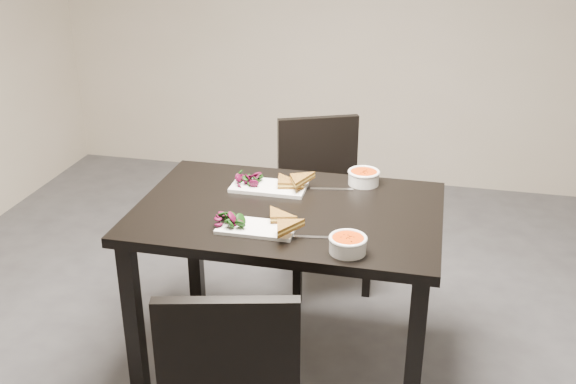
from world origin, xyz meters
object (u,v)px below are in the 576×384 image
object	(u,v)px
chair_near	(232,378)
plate_near	(257,228)
chair_far	(322,192)
soup_bowl_far	(364,176)
soup_bowl_near	(348,243)
table	(288,230)
plate_far	(269,187)

from	to	relation	value
chair_near	plate_near	xyz separation A→B (m)	(-0.06, 0.51, 0.27)
chair_near	plate_near	world-z (taller)	chair_near
chair_far	plate_near	world-z (taller)	chair_far
chair_far	soup_bowl_far	size ratio (longest dim) A/B	6.22
soup_bowl_far	plate_near	bearing A→B (deg)	-122.60
chair_far	soup_bowl_near	size ratio (longest dim) A/B	6.35
table	chair_near	xyz separation A→B (m)	(-0.02, -0.72, -0.17)
chair_near	soup_bowl_near	xyz separation A→B (m)	(0.30, 0.42, 0.30)
plate_near	soup_bowl_near	world-z (taller)	soup_bowl_near
chair_near	chair_far	bearing A→B (deg)	75.54
plate_near	soup_bowl_far	size ratio (longest dim) A/B	2.09
chair_far	plate_near	distance (m)	1.03
plate_far	chair_near	bearing A→B (deg)	-83.20
chair_near	soup_bowl_near	distance (m)	0.59
table	plate_near	distance (m)	0.24
chair_far	plate_far	xyz separation A→B (m)	(-0.12, -0.61, 0.27)
chair_near	soup_bowl_far	xyz separation A→B (m)	(0.28, 1.03, 0.30)
plate_near	plate_far	world-z (taller)	plate_far
chair_near	plate_near	size ratio (longest dim) A/B	2.97
table	plate_far	world-z (taller)	plate_far
table	plate_near	bearing A→B (deg)	-108.89
table	chair_near	bearing A→B (deg)	-91.27
chair_far	soup_bowl_near	distance (m)	1.16
soup_bowl_near	plate_far	bearing A→B (deg)	130.67
chair_far	plate_far	size ratio (longest dim) A/B	2.72
chair_far	plate_far	distance (m)	0.68
soup_bowl_near	plate_far	xyz separation A→B (m)	(-0.40, 0.47, -0.03)
plate_far	soup_bowl_far	world-z (taller)	soup_bowl_far
plate_near	soup_bowl_near	bearing A→B (deg)	-14.70
chair_far	soup_bowl_far	xyz separation A→B (m)	(0.26, -0.47, 0.30)
table	chair_far	bearing A→B (deg)	89.93
table	plate_far	size ratio (longest dim) A/B	3.84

